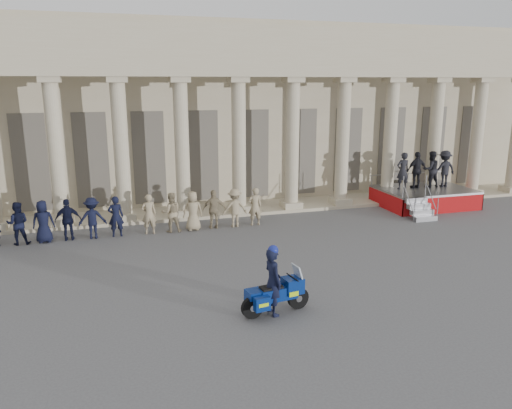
% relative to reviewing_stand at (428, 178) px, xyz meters
% --- Properties ---
extents(ground, '(90.00, 90.00, 0.00)m').
position_rel_reviewing_stand_xyz_m(ground, '(-10.76, -6.98, -1.44)').
color(ground, '#4D4D50').
rests_on(ground, ground).
extents(building, '(40.00, 12.50, 9.00)m').
position_rel_reviewing_stand_xyz_m(building, '(-10.76, 7.76, 3.08)').
color(building, tan).
rests_on(building, ground).
extents(officer_rank, '(17.44, 0.63, 1.66)m').
position_rel_reviewing_stand_xyz_m(officer_rank, '(-17.83, -0.93, -0.61)').
color(officer_rank, black).
rests_on(officer_rank, ground).
extents(reviewing_stand, '(4.45, 4.22, 2.73)m').
position_rel_reviewing_stand_xyz_m(reviewing_stand, '(0.00, 0.00, 0.00)').
color(reviewing_stand, gray).
rests_on(reviewing_stand, ground).
extents(motorcycle, '(1.99, 0.91, 1.28)m').
position_rel_reviewing_stand_xyz_m(motorcycle, '(-11.12, -9.31, -0.89)').
color(motorcycle, black).
rests_on(motorcycle, ground).
extents(rider, '(0.54, 0.74, 1.94)m').
position_rel_reviewing_stand_xyz_m(rider, '(-11.22, -9.33, -0.48)').
color(rider, black).
rests_on(rider, ground).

